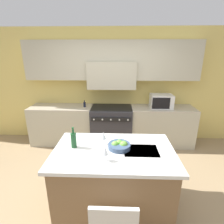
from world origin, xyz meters
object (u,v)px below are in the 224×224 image
wine_glass_far (103,136)px  fruit_bowl (120,145)px  microwave (161,101)px  range_stove (112,125)px  wine_bottle (74,140)px  wine_glass_near (105,151)px  oil_bottle_on_counter (85,104)px

wine_glass_far → fruit_bowl: 0.26m
microwave → range_stove: bearing=-179.1°
microwave → wine_bottle: size_ratio=1.73×
microwave → wine_glass_far: size_ratio=2.69×
range_stove → fruit_bowl: 1.93m
microwave → fruit_bowl: (-0.96, -1.88, -0.12)m
microwave → wine_glass_near: microwave is taller
oil_bottle_on_counter → range_stove: bearing=0.4°
range_stove → wine_glass_far: (-0.04, -1.76, 0.59)m
microwave → wine_glass_near: 2.45m
range_stove → microwave: microwave is taller
oil_bottle_on_counter → fruit_bowl: bearing=-66.3°
microwave → wine_glass_far: 2.14m
range_stove → wine_glass_near: 2.23m
wine_glass_near → microwave: bearing=62.4°
range_stove → wine_bottle: 1.99m
wine_bottle → wine_glass_far: (0.39, 0.09, 0.02)m
wine_glass_near → oil_bottle_on_counter: bearing=106.7°
range_stove → wine_bottle: wine_bottle is taller
microwave → wine_glass_far: microwave is taller
wine_glass_near → wine_glass_far: bearing=97.6°
wine_bottle → fruit_bowl: (0.61, -0.00, -0.07)m
wine_glass_near → range_stove: bearing=90.3°
wine_glass_near → wine_glass_far: 0.39m
range_stove → oil_bottle_on_counter: (-0.63, -0.00, 0.52)m
wine_glass_near → fruit_bowl: size_ratio=0.63×
wine_glass_far → oil_bottle_on_counter: bearing=108.6°
microwave → wine_glass_far: bearing=-123.7°
wine_glass_far → fruit_bowl: wine_glass_far is taller
wine_glass_near → wine_glass_far: same height
microwave → wine_glass_near: (-1.13, -2.17, -0.03)m
range_stove → wine_glass_near: (0.01, -2.15, 0.59)m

